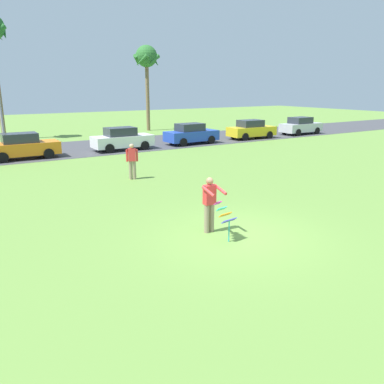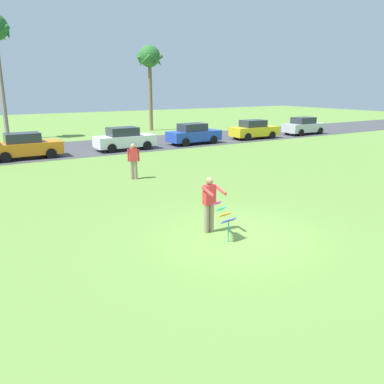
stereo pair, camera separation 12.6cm
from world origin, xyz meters
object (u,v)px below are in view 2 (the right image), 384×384
Objects in this scene: parked_car_blue at (194,134)px; parked_car_yellow at (254,130)px; parked_car_white at (125,139)px; kite_held at (225,216)px; parked_car_orange at (25,146)px; palm_tree_centre_far at (150,60)px; streetlight_pole at (1,91)px; person_walker_near at (134,160)px; person_kite_flyer at (210,203)px; parked_car_silver at (304,126)px.

parked_car_yellow is (6.07, 0.00, 0.00)m from parked_car_blue.
kite_held is at bearing -102.56° from parked_car_white.
kite_held is 0.27× the size of parked_car_orange.
palm_tree_centre_far reaches higher than streetlight_pole.
parked_car_orange is 0.51× the size of palm_tree_centre_far.
parked_car_yellow is at bearing -66.40° from palm_tree_centre_far.
parked_car_white is 2.43× the size of person_walker_near.
parked_car_blue is 12.32m from palm_tree_centre_far.
kite_held is at bearing -95.60° from person_walker_near.
palm_tree_centre_far is (11.02, 27.12, 5.92)m from person_kite_flyer.
parked_car_white is at bearing -123.97° from palm_tree_centre_far.
parked_car_white is (3.87, 16.51, -0.18)m from person_kite_flyer.
person_kite_flyer is 27.25m from parked_car_silver.
parked_car_yellow is (15.63, 17.28, 0.03)m from kite_held.
palm_tree_centre_far reaches higher than person_kite_flyer.
streetlight_pole is at bearing 133.16° from parked_car_white.
streetlight_pole is at bearing 103.29° from person_walker_near.
streetlight_pole is (-13.90, -3.41, -2.87)m from palm_tree_centre_far.
person_walker_near is at bearing -76.71° from streetlight_pole.
streetlight_pole is at bearing 163.66° from parked_car_silver.
parked_car_white is 0.99× the size of parked_car_silver.
person_walker_near is (3.53, -8.67, 0.16)m from parked_car_orange.
streetlight_pole reaches higher than parked_car_silver.
parked_car_blue is at bearing -97.72° from palm_tree_centre_far.
parked_car_yellow is 6.03m from parked_car_silver.
person_kite_flyer reaches higher than parked_car_white.
kite_held is 0.65× the size of person_walker_near.
person_kite_flyer is 0.79m from kite_held.
person_kite_flyer is 24.08m from streetlight_pole.
streetlight_pole is (-2.90, 24.47, 3.25)m from kite_held.
kite_held is 8.65m from person_walker_near.
parked_car_white is 0.99× the size of parked_car_yellow.
parked_car_orange is at bearing -180.00° from parked_car_yellow.
person_walker_near is (0.87, 7.84, -0.02)m from person_kite_flyer.
parked_car_orange is 0.99× the size of parked_car_silver.
parked_car_orange is (-2.67, 16.51, -0.18)m from person_kite_flyer.
person_kite_flyer is 0.41× the size of parked_car_blue.
person_walker_near is (-8.72, -8.67, 0.16)m from parked_car_blue.
parked_car_silver is (24.35, -0.00, 0.00)m from parked_car_orange.
parked_car_white is 5.71m from parked_car_blue.
parked_car_white is at bearing -46.84° from streetlight_pole.
person_kite_flyer is at bearing -112.11° from palm_tree_centre_far.
parked_car_blue and parked_car_silver have the same top height.
parked_car_blue is at bearing -0.01° from parked_car_orange.
parked_car_blue is 6.07m from parked_car_yellow.
palm_tree_centre_far reaches higher than parked_car_yellow.
person_kite_flyer is 29.87m from palm_tree_centre_far.
person_walker_near is at bearing -157.39° from parked_car_silver.
palm_tree_centre_far is 4.78× the size of person_walker_near.
person_kite_flyer and person_walker_near have the same top height.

